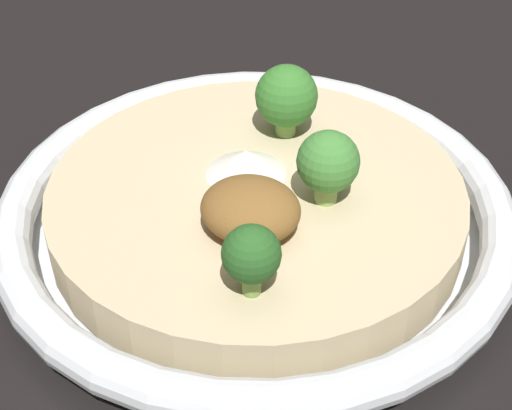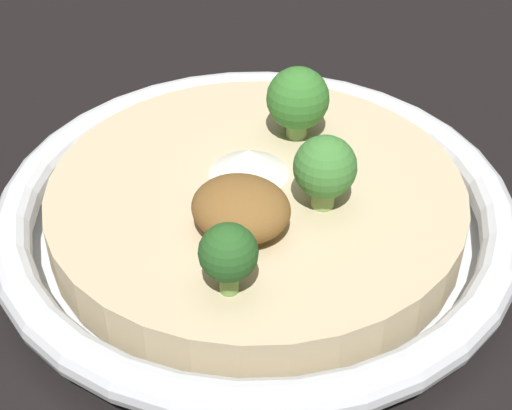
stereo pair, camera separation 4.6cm
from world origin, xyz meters
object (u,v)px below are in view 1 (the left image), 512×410
broccoli_back (293,98)px  broccoli_right (329,161)px  risotto_bowl (256,210)px  broccoli_front_right (251,256)px

broccoli_back → broccoli_right: broccoli_back is taller
risotto_bowl → broccoli_front_right: size_ratio=7.76×
risotto_bowl → broccoli_right: bearing=2.6°
broccoli_front_right → broccoli_right: bearing=79.4°
broccoli_right → broccoli_front_right: broccoli_right is taller
risotto_bowl → broccoli_right: size_ratio=6.97×
broccoli_right → risotto_bowl: bearing=-177.4°
risotto_bowl → broccoli_right: 0.06m
broccoli_right → broccoli_front_right: size_ratio=1.11×
broccoli_right → broccoli_back: bearing=123.7°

